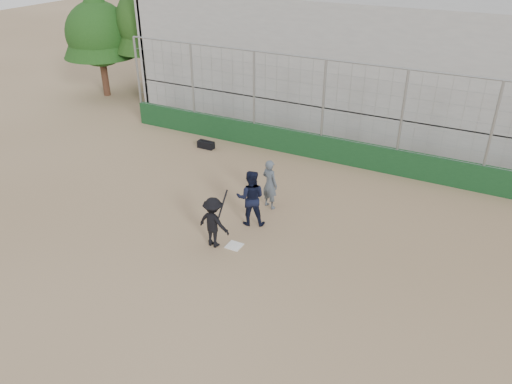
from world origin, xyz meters
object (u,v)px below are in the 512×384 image
at_px(batter_at_plate, 213,222).
at_px(equipment_bag, 206,145).
at_px(umpire, 270,186).
at_px(catcher_crouched, 251,207).

xyz_separation_m(batter_at_plate, equipment_bag, (-4.11, 5.99, -0.63)).
distance_m(batter_at_plate, umpire, 2.82).
height_order(batter_at_plate, catcher_crouched, batter_at_plate).
distance_m(catcher_crouched, umpire, 1.26).
xyz_separation_m(batter_at_plate, umpire, (0.46, 2.78, -0.01)).
relative_size(batter_at_plate, catcher_crouched, 1.39).
bearing_deg(umpire, catcher_crouched, 107.64).
distance_m(umpire, equipment_bag, 5.62).
distance_m(batter_at_plate, catcher_crouched, 1.59).
bearing_deg(batter_at_plate, umpire, 80.68).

